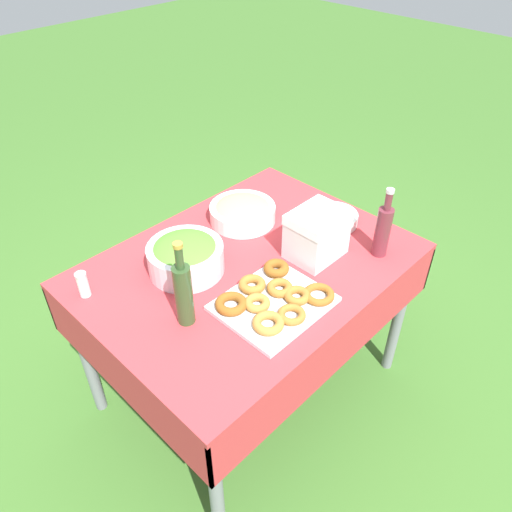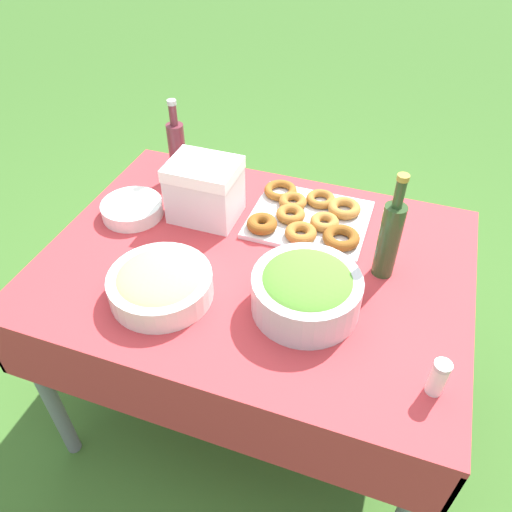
% 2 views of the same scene
% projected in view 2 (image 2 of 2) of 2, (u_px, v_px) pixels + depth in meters
% --- Properties ---
extents(ground_plane, '(14.00, 14.00, 0.00)m').
position_uv_depth(ground_plane, '(255.00, 400.00, 2.01)').
color(ground_plane, '#3D6B28').
extents(picnic_table, '(1.26, 0.94, 0.77)m').
position_uv_depth(picnic_table, '(255.00, 283.00, 1.57)').
color(picnic_table, '#B73338').
rests_on(picnic_table, ground_plane).
extents(salad_bowl, '(0.29, 0.29, 0.13)m').
position_uv_depth(salad_bowl, '(306.00, 290.00, 1.31)').
color(salad_bowl, silver).
rests_on(salad_bowl, picnic_table).
extents(pasta_bowl, '(0.29, 0.29, 0.09)m').
position_uv_depth(pasta_bowl, '(160.00, 283.00, 1.36)').
color(pasta_bowl, white).
rests_on(pasta_bowl, picnic_table).
extents(donut_platter, '(0.39, 0.34, 0.05)m').
position_uv_depth(donut_platter, '(308.00, 217.00, 1.62)').
color(donut_platter, silver).
rests_on(donut_platter, picnic_table).
extents(plate_stack, '(0.20, 0.20, 0.05)m').
position_uv_depth(plate_stack, '(132.00, 209.00, 1.65)').
color(plate_stack, white).
rests_on(plate_stack, picnic_table).
extents(olive_oil_bottle, '(0.06, 0.06, 0.33)m').
position_uv_depth(olive_oil_bottle, '(389.00, 237.00, 1.37)').
color(olive_oil_bottle, '#2D4723').
rests_on(olive_oil_bottle, picnic_table).
extents(wine_bottle, '(0.06, 0.06, 0.30)m').
position_uv_depth(wine_bottle, '(177.00, 149.00, 1.76)').
color(wine_bottle, maroon).
rests_on(wine_bottle, picnic_table).
extents(cooler_box, '(0.22, 0.18, 0.20)m').
position_uv_depth(cooler_box, '(205.00, 190.00, 1.60)').
color(cooler_box, silver).
rests_on(cooler_box, picnic_table).
extents(salt_shaker, '(0.04, 0.04, 0.10)m').
position_uv_depth(salt_shaker, '(438.00, 378.00, 1.13)').
color(salt_shaker, white).
rests_on(salt_shaker, picnic_table).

